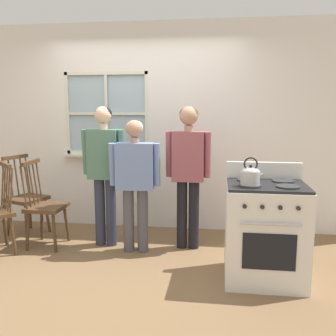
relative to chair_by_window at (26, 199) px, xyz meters
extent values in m
plane|color=brown|center=(1.46, -0.87, -0.47)|extent=(16.00, 16.00, 0.00)
cube|color=white|center=(3.08, 0.53, 0.88)|extent=(3.16, 0.06, 2.70)
cube|color=white|center=(0.94, 0.53, 0.03)|extent=(1.13, 0.06, 0.99)
cube|color=white|center=(0.94, 0.53, 1.93)|extent=(1.13, 0.06, 0.62)
cube|color=silver|center=(0.94, 0.45, 0.51)|extent=(1.19, 0.10, 0.03)
cube|color=#9EB7C6|center=(0.94, 0.54, 1.07)|extent=(1.07, 0.01, 1.03)
cube|color=silver|center=(0.94, 0.51, 1.07)|extent=(0.04, 0.02, 1.09)
cube|color=silver|center=(0.94, 0.51, 1.07)|extent=(1.13, 0.02, 0.04)
cube|color=silver|center=(0.39, 0.51, 1.07)|extent=(0.04, 0.03, 1.09)
cube|color=silver|center=(1.48, 0.51, 1.07)|extent=(0.04, 0.03, 1.09)
cube|color=silver|center=(0.94, 0.51, 1.60)|extent=(1.13, 0.03, 0.04)
cube|color=silver|center=(0.94, 0.51, 0.55)|extent=(1.13, 0.03, 0.04)
cube|color=#4C331E|center=(0.02, -0.01, 0.00)|extent=(0.52, 0.53, 0.04)
cylinder|color=#4C331E|center=(0.11, -0.22, -0.24)|extent=(0.06, 0.09, 0.45)
cylinder|color=#4C331E|center=(0.23, 0.10, -0.24)|extent=(0.09, 0.06, 0.45)
cylinder|color=#4C331E|center=(-0.19, -0.11, -0.24)|extent=(0.09, 0.06, 0.45)
cylinder|color=#4C331E|center=(-0.07, 0.21, -0.24)|extent=(0.06, 0.09, 0.45)
cylinder|color=#4C331E|center=(-0.20, -0.12, 0.26)|extent=(0.07, 0.04, 0.51)
cylinder|color=#4C331E|center=(-0.17, -0.03, 0.26)|extent=(0.07, 0.04, 0.51)
cylinder|color=#4C331E|center=(-0.14, 0.05, 0.26)|extent=(0.07, 0.04, 0.51)
cylinder|color=#4C331E|center=(-0.11, 0.14, 0.26)|extent=(0.07, 0.04, 0.51)
cylinder|color=#4C331E|center=(-0.08, 0.22, 0.26)|extent=(0.07, 0.04, 0.51)
cube|color=#4C331E|center=(-0.14, 0.05, 0.53)|extent=(0.17, 0.37, 0.04)
cylinder|color=#4C331E|center=(-0.03, -0.45, -0.24)|extent=(0.05, 0.09, 0.45)
cylinder|color=#4C331E|center=(0.21, -0.69, -0.24)|extent=(0.09, 0.05, 0.45)
cylinder|color=#4C331E|center=(-0.03, -0.44, 0.26)|extent=(0.06, 0.06, 0.51)
cylinder|color=#4C331E|center=(0.03, -0.50, 0.26)|extent=(0.06, 0.06, 0.51)
cylinder|color=#4C331E|center=(0.10, -0.57, 0.26)|extent=(0.06, 0.06, 0.51)
cylinder|color=#4C331E|center=(0.16, -0.63, 0.26)|extent=(0.06, 0.06, 0.51)
cylinder|color=#4C331E|center=(0.22, -0.69, 0.26)|extent=(0.06, 0.06, 0.51)
cube|color=#4C331E|center=(0.10, -0.57, 0.53)|extent=(0.30, 0.30, 0.04)
cube|color=#4C331E|center=(0.46, -0.36, 0.00)|extent=(0.40, 0.42, 0.04)
cylinder|color=#4C331E|center=(0.62, -0.53, -0.24)|extent=(0.07, 0.07, 0.45)
cylinder|color=#4C331E|center=(0.62, -0.19, -0.24)|extent=(0.07, 0.07, 0.45)
cylinder|color=#4C331E|center=(0.30, -0.53, -0.24)|extent=(0.07, 0.07, 0.45)
cylinder|color=#4C331E|center=(0.30, -0.19, -0.24)|extent=(0.07, 0.07, 0.45)
cylinder|color=#4C331E|center=(0.29, -0.54, 0.26)|extent=(0.07, 0.02, 0.51)
cylinder|color=#4C331E|center=(0.29, -0.45, 0.26)|extent=(0.07, 0.02, 0.51)
cylinder|color=#4C331E|center=(0.29, -0.36, 0.26)|extent=(0.07, 0.02, 0.51)
cylinder|color=#4C331E|center=(0.29, -0.27, 0.26)|extent=(0.07, 0.02, 0.51)
cylinder|color=#4C331E|center=(0.29, -0.18, 0.26)|extent=(0.07, 0.02, 0.51)
cube|color=#4C331E|center=(0.29, -0.36, 0.53)|extent=(0.04, 0.38, 0.04)
cylinder|color=#2D3347|center=(1.06, -0.24, -0.06)|extent=(0.12, 0.12, 0.81)
cylinder|color=#2D3347|center=(1.19, -0.24, -0.06)|extent=(0.12, 0.12, 0.81)
cube|color=#4C7560|center=(1.13, -0.24, 0.62)|extent=(0.35, 0.22, 0.57)
cylinder|color=#4C7560|center=(0.91, -0.25, 0.65)|extent=(0.08, 0.11, 0.52)
cylinder|color=#4C7560|center=(1.34, -0.26, 0.65)|extent=(0.08, 0.11, 0.52)
cylinder|color=beige|center=(1.13, -0.24, 0.94)|extent=(0.10, 0.10, 0.07)
sphere|color=beige|center=(1.13, -0.24, 1.07)|extent=(0.19, 0.19, 0.19)
ellipsoid|color=black|center=(1.13, -0.22, 1.09)|extent=(0.19, 0.19, 0.16)
cylinder|color=#4C4C51|center=(1.44, -0.40, -0.10)|extent=(0.12, 0.12, 0.73)
cylinder|color=#4C4C51|center=(1.60, -0.38, -0.10)|extent=(0.12, 0.12, 0.73)
cube|color=#6B84B7|center=(1.52, -0.39, 0.52)|extent=(0.43, 0.25, 0.51)
cylinder|color=#6B84B7|center=(1.28, -0.44, 0.54)|extent=(0.09, 0.12, 0.47)
cylinder|color=#6B84B7|center=(1.77, -0.39, 0.54)|extent=(0.09, 0.12, 0.47)
cylinder|color=tan|center=(1.52, -0.39, 0.80)|extent=(0.10, 0.10, 0.06)
sphere|color=tan|center=(1.52, -0.39, 0.92)|extent=(0.18, 0.18, 0.18)
ellipsoid|color=silver|center=(1.52, -0.38, 0.94)|extent=(0.19, 0.19, 0.15)
cylinder|color=black|center=(2.03, -0.20, -0.07)|extent=(0.12, 0.12, 0.79)
cylinder|color=black|center=(2.16, -0.20, -0.07)|extent=(0.12, 0.12, 0.79)
cube|color=#934C56|center=(2.09, -0.20, 0.61)|extent=(0.36, 0.22, 0.56)
cylinder|color=#934C56|center=(1.88, -0.21, 0.63)|extent=(0.08, 0.11, 0.52)
cylinder|color=#934C56|center=(2.31, -0.22, 0.63)|extent=(0.08, 0.11, 0.52)
cylinder|color=tan|center=(2.09, -0.20, 0.92)|extent=(0.10, 0.10, 0.07)
sphere|color=tan|center=(2.09, -0.20, 1.06)|extent=(0.21, 0.21, 0.21)
ellipsoid|color=brown|center=(2.09, -0.18, 1.08)|extent=(0.21, 0.21, 0.17)
cube|color=white|center=(2.88, -0.91, -0.02)|extent=(0.73, 0.64, 0.90)
cube|color=black|center=(2.88, -0.91, 0.45)|extent=(0.71, 0.61, 0.02)
cylinder|color=#2D2D30|center=(2.72, -1.03, 0.46)|extent=(0.20, 0.20, 0.02)
cylinder|color=#2D2D30|center=(3.04, -1.03, 0.46)|extent=(0.20, 0.20, 0.02)
cylinder|color=#2D2D30|center=(2.72, -0.78, 0.46)|extent=(0.20, 0.20, 0.02)
cylinder|color=#2D2D30|center=(3.04, -0.78, 0.46)|extent=(0.20, 0.20, 0.02)
cube|color=white|center=(2.88, -0.62, 0.54)|extent=(0.73, 0.06, 0.16)
cube|color=black|center=(2.88, -1.23, -0.07)|extent=(0.45, 0.01, 0.32)
cylinder|color=silver|center=(2.88, -1.25, 0.18)|extent=(0.51, 0.02, 0.02)
cylinder|color=#232326|center=(2.66, -1.24, 0.33)|extent=(0.04, 0.02, 0.04)
cylinder|color=#232326|center=(2.81, -1.24, 0.33)|extent=(0.04, 0.02, 0.04)
cylinder|color=#232326|center=(2.95, -1.24, 0.33)|extent=(0.04, 0.02, 0.04)
cylinder|color=#232326|center=(3.10, -1.24, 0.33)|extent=(0.04, 0.02, 0.04)
cylinder|color=#B7B7BC|center=(2.72, -1.03, 0.53)|extent=(0.17, 0.17, 0.12)
ellipsoid|color=#B7B7BC|center=(2.72, -1.03, 0.59)|extent=(0.16, 0.16, 0.07)
sphere|color=black|center=(2.72, -1.03, 0.64)|extent=(0.03, 0.03, 0.03)
cylinder|color=#B7B7BC|center=(2.80, -1.03, 0.55)|extent=(0.08, 0.03, 0.07)
torus|color=black|center=(2.72, -1.03, 0.66)|extent=(0.12, 0.01, 0.12)
cylinder|color=#935B3D|center=(0.90, 0.44, 0.56)|extent=(0.17, 0.17, 0.08)
cylinder|color=#33261C|center=(0.90, 0.44, 0.59)|extent=(0.15, 0.15, 0.01)
cone|color=#2D7038|center=(0.92, 0.45, 0.69)|extent=(0.06, 0.05, 0.18)
cone|color=#2D7038|center=(0.90, 0.46, 0.64)|extent=(0.04, 0.05, 0.08)
cone|color=#2D7038|center=(0.88, 0.46, 0.68)|extent=(0.07, 0.06, 0.16)
cone|color=#2D7038|center=(0.87, 0.43, 0.67)|extent=(0.05, 0.04, 0.14)
cone|color=#2D7038|center=(0.89, 0.42, 0.64)|extent=(0.04, 0.05, 0.09)
cone|color=#2D7038|center=(0.92, 0.43, 0.69)|extent=(0.08, 0.07, 0.18)
camera|label=1|loc=(2.44, -4.36, 1.15)|focal=40.00mm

